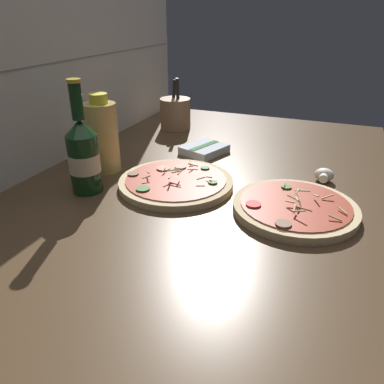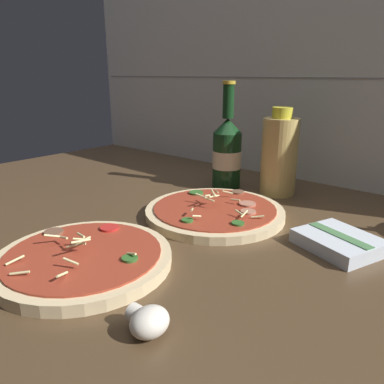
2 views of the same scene
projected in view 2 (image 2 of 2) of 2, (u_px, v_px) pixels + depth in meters
The scene contains 8 objects.
counter_slab at pixel (183, 228), 75.66cm from camera, with size 160.00×90.00×2.50cm.
tile_backsplash at pixel (296, 78), 99.89cm from camera, with size 160.00×1.13×60.00cm.
pizza_near at pixel (83, 258), 58.48cm from camera, with size 27.33×27.33×5.32cm.
pizza_far at pixel (215, 212), 78.25cm from camera, with size 28.92×28.92×4.98cm.
beer_bottle at pixel (227, 152), 96.14cm from camera, with size 7.42×7.42×26.87cm.
oil_bottle at pixel (279, 155), 90.51cm from camera, with size 8.68×8.68×21.07cm.
mushroom_left at pixel (148, 321), 42.54cm from camera, with size 5.16×4.92×3.44cm.
dish_towel at pixel (339, 242), 63.65cm from camera, with size 15.58×14.41×2.56cm.
Camera 2 is at (46.84, -51.91, 31.13)cm, focal length 35.00 mm.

